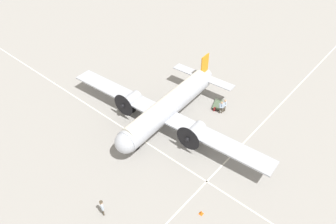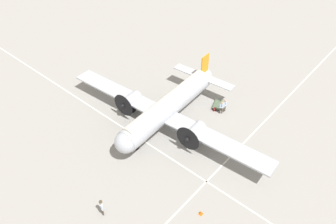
% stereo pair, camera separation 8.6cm
% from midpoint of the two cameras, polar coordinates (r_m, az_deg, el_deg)
% --- Properties ---
extents(ground_plane, '(300.00, 300.00, 0.00)m').
position_cam_midpoint_polar(ground_plane, '(39.38, -0.06, -1.78)').
color(ground_plane, gray).
extents(apron_line_eastwest, '(120.00, 0.16, 0.01)m').
position_cam_midpoint_polar(apron_line_eastwest, '(35.95, 10.62, -7.80)').
color(apron_line_eastwest, silver).
rests_on(apron_line_eastwest, ground_plane).
extents(apron_line_northsouth, '(0.16, 120.00, 0.01)m').
position_cam_midpoint_polar(apron_line_northsouth, '(37.18, -4.31, -5.04)').
color(apron_line_northsouth, silver).
rests_on(apron_line_northsouth, ground_plane).
extents(airliner_main, '(16.91, 27.24, 5.59)m').
position_cam_midpoint_polar(airliner_main, '(37.54, -0.44, 0.68)').
color(airliner_main, '#ADB2BC').
rests_on(airliner_main, ground_plane).
extents(crew_foreground, '(0.42, 0.59, 1.89)m').
position_cam_midpoint_polar(crew_foreground, '(30.76, -11.52, -15.80)').
color(crew_foreground, '#473D2D').
rests_on(crew_foreground, ground_plane).
extents(passenger_boarding, '(0.61, 0.29, 1.82)m').
position_cam_midpoint_polar(passenger_boarding, '(40.82, 9.82, 1.32)').
color(passenger_boarding, '#473D2D').
rests_on(passenger_boarding, ground_plane).
extents(ramp_agent, '(0.41, 0.51, 1.80)m').
position_cam_midpoint_polar(ramp_agent, '(40.49, 9.22, 1.01)').
color(ramp_agent, '#473D2D').
rests_on(ramp_agent, ground_plane).
extents(suitcase_near_door, '(0.34, 0.16, 0.52)m').
position_cam_midpoint_polar(suitcase_near_door, '(41.27, 8.03, 0.49)').
color(suitcase_near_door, maroon).
rests_on(suitcase_near_door, ground_plane).
extents(baggage_cart, '(2.21, 1.67, 0.56)m').
position_cam_midpoint_polar(baggage_cart, '(42.02, 8.59, 1.31)').
color(baggage_cart, '#4C6047').
rests_on(baggage_cart, ground_plane).
extents(traffic_cone, '(0.36, 0.36, 0.47)m').
position_cam_midpoint_polar(traffic_cone, '(31.14, 5.73, -17.02)').
color(traffic_cone, orange).
rests_on(traffic_cone, ground_plane).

